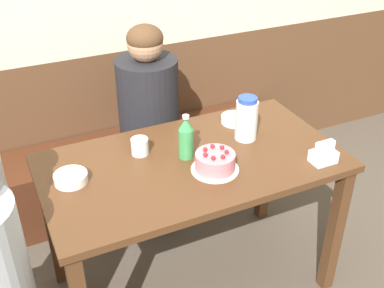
{
  "coord_description": "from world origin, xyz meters",
  "views": [
    {
      "loc": [
        -0.77,
        -1.63,
        1.97
      ],
      "look_at": [
        0.02,
        0.05,
        0.83
      ],
      "focal_mm": 45.0,
      "sensor_mm": 36.0,
      "label": 1
    }
  ],
  "objects_px": {
    "water_pitcher": "(247,119)",
    "person_grey_tee": "(150,132)",
    "bench_seat": "(138,168)",
    "birthday_cake": "(215,162)",
    "glass_water_tall": "(140,146)",
    "bowl_rice_small": "(234,119)",
    "napkin_holder": "(324,155)",
    "bowl_soup_white": "(71,178)",
    "soju_bottle": "(186,138)"
  },
  "relations": [
    {
      "from": "water_pitcher",
      "to": "person_grey_tee",
      "type": "relative_size",
      "value": 0.18
    },
    {
      "from": "bench_seat",
      "to": "birthday_cake",
      "type": "relative_size",
      "value": 9.52
    },
    {
      "from": "water_pitcher",
      "to": "person_grey_tee",
      "type": "xyz_separation_m",
      "value": [
        -0.29,
        0.56,
        -0.3
      ]
    },
    {
      "from": "water_pitcher",
      "to": "glass_water_tall",
      "type": "height_order",
      "value": "water_pitcher"
    },
    {
      "from": "water_pitcher",
      "to": "person_grey_tee",
      "type": "bearing_deg",
      "value": 117.36
    },
    {
      "from": "water_pitcher",
      "to": "bowl_rice_small",
      "type": "relative_size",
      "value": 1.58
    },
    {
      "from": "birthday_cake",
      "to": "bench_seat",
      "type": "bearing_deg",
      "value": 93.36
    },
    {
      "from": "napkin_holder",
      "to": "bench_seat",
      "type": "bearing_deg",
      "value": 115.54
    },
    {
      "from": "water_pitcher",
      "to": "bowl_soup_white",
      "type": "height_order",
      "value": "water_pitcher"
    },
    {
      "from": "water_pitcher",
      "to": "napkin_holder",
      "type": "bearing_deg",
      "value": -57.71
    },
    {
      "from": "birthday_cake",
      "to": "bowl_rice_small",
      "type": "xyz_separation_m",
      "value": [
        0.29,
        0.34,
        -0.02
      ]
    },
    {
      "from": "soju_bottle",
      "to": "bowl_soup_white",
      "type": "xyz_separation_m",
      "value": [
        -0.52,
        0.03,
        -0.08
      ]
    },
    {
      "from": "bowl_soup_white",
      "to": "person_grey_tee",
      "type": "bearing_deg",
      "value": 45.33
    },
    {
      "from": "bench_seat",
      "to": "bowl_soup_white",
      "type": "xyz_separation_m",
      "value": [
        -0.53,
        -0.77,
        0.58
      ]
    },
    {
      "from": "person_grey_tee",
      "to": "bench_seat",
      "type": "bearing_deg",
      "value": -173.12
    },
    {
      "from": "napkin_holder",
      "to": "bowl_soup_white",
      "type": "xyz_separation_m",
      "value": [
        -1.05,
        0.33,
        -0.02
      ]
    },
    {
      "from": "bowl_soup_white",
      "to": "birthday_cake",
      "type": "bearing_deg",
      "value": -16.87
    },
    {
      "from": "water_pitcher",
      "to": "bowl_rice_small",
      "type": "xyz_separation_m",
      "value": [
        0.03,
        0.16,
        -0.09
      ]
    },
    {
      "from": "soju_bottle",
      "to": "bowl_rice_small",
      "type": "bearing_deg",
      "value": 27.83
    },
    {
      "from": "soju_bottle",
      "to": "water_pitcher",
      "type": "bearing_deg",
      "value": 5.23
    },
    {
      "from": "napkin_holder",
      "to": "bowl_rice_small",
      "type": "xyz_separation_m",
      "value": [
        -0.18,
        0.49,
        -0.02
      ]
    },
    {
      "from": "soju_bottle",
      "to": "person_grey_tee",
      "type": "height_order",
      "value": "person_grey_tee"
    },
    {
      "from": "napkin_holder",
      "to": "person_grey_tee",
      "type": "distance_m",
      "value": 1.04
    },
    {
      "from": "bench_seat",
      "to": "napkin_holder",
      "type": "relative_size",
      "value": 18.17
    },
    {
      "from": "napkin_holder",
      "to": "person_grey_tee",
      "type": "height_order",
      "value": "person_grey_tee"
    },
    {
      "from": "bowl_soup_white",
      "to": "glass_water_tall",
      "type": "height_order",
      "value": "glass_water_tall"
    },
    {
      "from": "soju_bottle",
      "to": "bowl_rice_small",
      "type": "height_order",
      "value": "soju_bottle"
    },
    {
      "from": "water_pitcher",
      "to": "bowl_soup_white",
      "type": "distance_m",
      "value": 0.85
    },
    {
      "from": "birthday_cake",
      "to": "soju_bottle",
      "type": "height_order",
      "value": "soju_bottle"
    },
    {
      "from": "water_pitcher",
      "to": "napkin_holder",
      "type": "relative_size",
      "value": 1.97
    },
    {
      "from": "napkin_holder",
      "to": "person_grey_tee",
      "type": "bearing_deg",
      "value": 119.23
    },
    {
      "from": "birthday_cake",
      "to": "bowl_soup_white",
      "type": "height_order",
      "value": "birthday_cake"
    },
    {
      "from": "napkin_holder",
      "to": "glass_water_tall",
      "type": "distance_m",
      "value": 0.82
    },
    {
      "from": "napkin_holder",
      "to": "bowl_soup_white",
      "type": "distance_m",
      "value": 1.1
    },
    {
      "from": "birthday_cake",
      "to": "napkin_holder",
      "type": "distance_m",
      "value": 0.49
    },
    {
      "from": "water_pitcher",
      "to": "napkin_holder",
      "type": "distance_m",
      "value": 0.39
    },
    {
      "from": "bowl_soup_white",
      "to": "person_grey_tee",
      "type": "xyz_separation_m",
      "value": [
        0.56,
        0.56,
        -0.21
      ]
    },
    {
      "from": "bowl_rice_small",
      "to": "person_grey_tee",
      "type": "distance_m",
      "value": 0.55
    },
    {
      "from": "soju_bottle",
      "to": "person_grey_tee",
      "type": "bearing_deg",
      "value": 86.24
    },
    {
      "from": "glass_water_tall",
      "to": "person_grey_tee",
      "type": "relative_size",
      "value": 0.07
    },
    {
      "from": "birthday_cake",
      "to": "bowl_rice_small",
      "type": "relative_size",
      "value": 1.53
    },
    {
      "from": "soju_bottle",
      "to": "person_grey_tee",
      "type": "relative_size",
      "value": 0.17
    },
    {
      "from": "bench_seat",
      "to": "napkin_holder",
      "type": "xyz_separation_m",
      "value": [
        0.52,
        -1.09,
        0.6
      ]
    },
    {
      "from": "glass_water_tall",
      "to": "person_grey_tee",
      "type": "height_order",
      "value": "person_grey_tee"
    },
    {
      "from": "soju_bottle",
      "to": "glass_water_tall",
      "type": "relative_size",
      "value": 2.67
    },
    {
      "from": "birthday_cake",
      "to": "napkin_holder",
      "type": "bearing_deg",
      "value": -17.53
    },
    {
      "from": "birthday_cake",
      "to": "bowl_soup_white",
      "type": "xyz_separation_m",
      "value": [
        -0.59,
        0.18,
        -0.02
      ]
    },
    {
      "from": "birthday_cake",
      "to": "soju_bottle",
      "type": "xyz_separation_m",
      "value": [
        -0.07,
        0.15,
        0.06
      ]
    },
    {
      "from": "bench_seat",
      "to": "person_grey_tee",
      "type": "xyz_separation_m",
      "value": [
        0.02,
        -0.2,
        0.37
      ]
    },
    {
      "from": "bench_seat",
      "to": "soju_bottle",
      "type": "distance_m",
      "value": 1.03
    }
  ]
}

